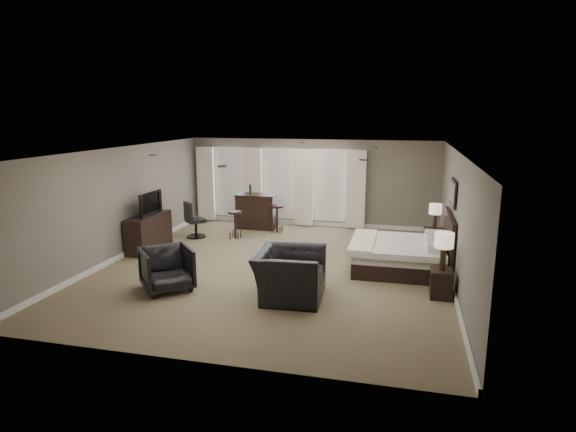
% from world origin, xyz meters
% --- Properties ---
extents(room, '(7.60, 8.60, 2.64)m').
position_xyz_m(room, '(0.00, 0.00, 1.30)').
color(room, '#6F6146').
rests_on(room, ground).
extents(window_bay, '(5.25, 0.20, 2.30)m').
position_xyz_m(window_bay, '(-1.00, 4.11, 1.20)').
color(window_bay, silver).
rests_on(window_bay, room).
extents(bed, '(2.02, 1.93, 1.29)m').
position_xyz_m(bed, '(2.58, 0.50, 0.64)').
color(bed, silver).
rests_on(bed, ground).
extents(nightstand_near, '(0.40, 0.48, 0.53)m').
position_xyz_m(nightstand_near, '(3.47, -0.95, 0.26)').
color(nightstand_near, black).
rests_on(nightstand_near, ground).
extents(nightstand_far, '(0.46, 0.56, 0.61)m').
position_xyz_m(nightstand_far, '(3.47, 1.95, 0.31)').
color(nightstand_far, black).
rests_on(nightstand_far, ground).
extents(lamp_near, '(0.35, 0.35, 0.71)m').
position_xyz_m(lamp_near, '(3.47, -0.95, 0.88)').
color(lamp_near, beige).
rests_on(lamp_near, nightstand_near).
extents(lamp_far, '(0.30, 0.30, 0.62)m').
position_xyz_m(lamp_far, '(3.47, 1.95, 0.92)').
color(lamp_far, beige).
rests_on(lamp_far, nightstand_far).
extents(wall_art, '(0.04, 0.96, 0.56)m').
position_xyz_m(wall_art, '(3.70, 0.50, 1.75)').
color(wall_art, slate).
rests_on(wall_art, room).
extents(dresser, '(0.49, 1.53, 0.89)m').
position_xyz_m(dresser, '(-3.45, 0.65, 0.44)').
color(dresser, black).
rests_on(dresser, ground).
extents(tv, '(0.59, 1.02, 0.13)m').
position_xyz_m(tv, '(-3.45, 0.65, 0.95)').
color(tv, black).
rests_on(tv, dresser).
extents(armchair_near, '(0.97, 1.43, 1.21)m').
position_xyz_m(armchair_near, '(0.72, -1.62, 0.60)').
color(armchair_near, black).
rests_on(armchair_near, ground).
extents(armchair_far, '(1.24, 1.23, 0.93)m').
position_xyz_m(armchair_far, '(-1.67, -1.82, 0.47)').
color(armchair_far, black).
rests_on(armchair_far, ground).
extents(bar_counter, '(1.18, 0.62, 1.03)m').
position_xyz_m(bar_counter, '(-1.50, 3.45, 0.52)').
color(bar_counter, black).
rests_on(bar_counter, ground).
extents(bar_stool_left, '(0.38, 0.38, 0.76)m').
position_xyz_m(bar_stool_left, '(-1.71, 2.17, 0.38)').
color(bar_stool_left, black).
rests_on(bar_stool_left, ground).
extents(bar_stool_right, '(0.47, 0.47, 0.80)m').
position_xyz_m(bar_stool_right, '(-0.77, 3.06, 0.40)').
color(bar_stool_right, black).
rests_on(bar_stool_right, ground).
extents(desk_chair, '(0.73, 0.73, 1.01)m').
position_xyz_m(desk_chair, '(-2.81, 2.03, 0.50)').
color(desk_chair, black).
rests_on(desk_chair, ground).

